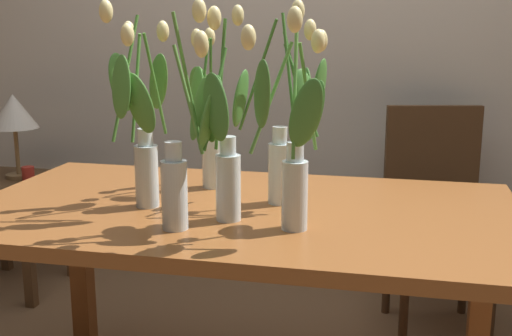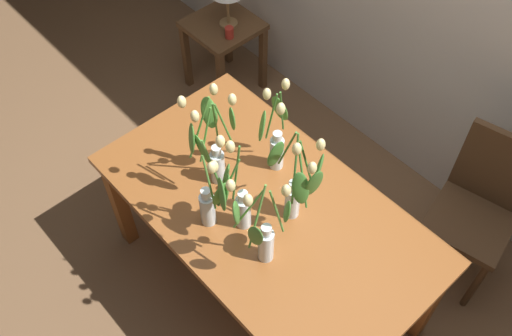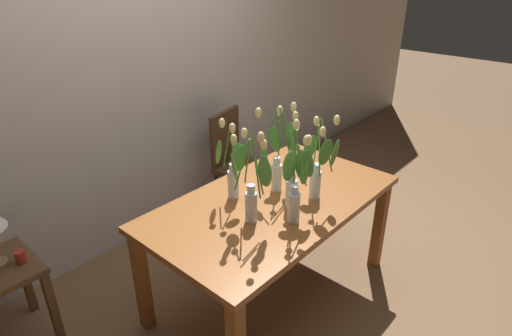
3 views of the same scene
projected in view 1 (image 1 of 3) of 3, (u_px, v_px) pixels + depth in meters
room_wall_rear at (308, 5)px, 2.97m from camera, size 9.00×0.10×2.70m
dining_table at (241, 236)px, 1.88m from camera, size 1.60×0.90×0.74m
tulip_vase_0 at (209, 133)px, 2.04m from camera, size 0.13×0.22×0.51m
tulip_vase_1 at (294, 151)px, 1.59m from camera, size 0.21×0.26×0.56m
tulip_vase_2 at (141, 126)px, 1.80m from camera, size 0.22×0.27×0.58m
tulip_vase_3 at (184, 161)px, 1.62m from camera, size 0.16×0.15×0.58m
tulip_vase_4 at (224, 156)px, 1.66m from camera, size 0.10×0.17×0.56m
tulip_vase_5 at (285, 126)px, 1.84m from camera, size 0.30×0.21×0.58m
dining_chair at (436, 206)px, 2.65m from camera, size 0.48×0.48×0.93m
side_table at (12, 202)px, 3.04m from camera, size 0.44×0.44×0.55m
table_lamp at (14, 114)px, 2.96m from camera, size 0.22×0.22×0.40m
pillar_candle at (28, 175)px, 2.92m from camera, size 0.06×0.06×0.07m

